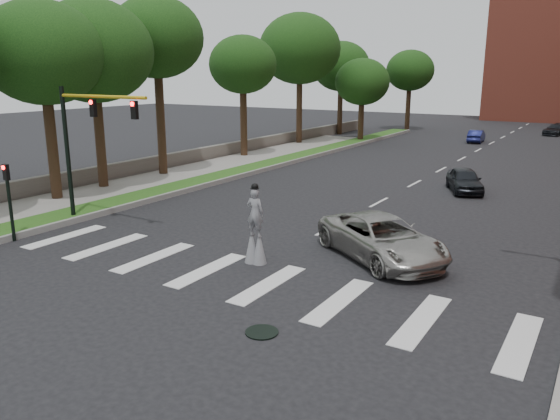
# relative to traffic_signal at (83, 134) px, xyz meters

# --- Properties ---
(ground_plane) EXTENTS (160.00, 160.00, 0.00)m
(ground_plane) POSITION_rel_traffic_signal_xyz_m (9.78, -3.00, -4.15)
(ground_plane) COLOR black
(ground_plane) RESTS_ON ground
(grass_median) EXTENTS (2.00, 60.00, 0.25)m
(grass_median) POSITION_rel_traffic_signal_xyz_m (-1.72, 17.00, -4.03)
(grass_median) COLOR #234F16
(grass_median) RESTS_ON ground
(median_curb) EXTENTS (0.20, 60.00, 0.28)m
(median_curb) POSITION_rel_traffic_signal_xyz_m (-0.67, 17.00, -4.01)
(median_curb) COLOR gray
(median_curb) RESTS_ON ground
(sidewalk_left) EXTENTS (4.00, 60.00, 0.18)m
(sidewalk_left) POSITION_rel_traffic_signal_xyz_m (-4.72, 7.00, -4.06)
(sidewalk_left) COLOR gray
(sidewalk_left) RESTS_ON ground
(stone_wall) EXTENTS (0.50, 56.00, 1.10)m
(stone_wall) POSITION_rel_traffic_signal_xyz_m (-7.22, 19.00, -3.60)
(stone_wall) COLOR #5D5750
(stone_wall) RESTS_ON ground
(manhole) EXTENTS (0.90, 0.90, 0.04)m
(manhole) POSITION_rel_traffic_signal_xyz_m (12.78, -5.00, -4.13)
(manhole) COLOR black
(manhole) RESTS_ON ground
(traffic_signal) EXTENTS (5.30, 0.23, 6.20)m
(traffic_signal) POSITION_rel_traffic_signal_xyz_m (0.00, 0.00, 0.00)
(traffic_signal) COLOR black
(traffic_signal) RESTS_ON ground
(secondary_signal) EXTENTS (0.25, 0.21, 3.23)m
(secondary_signal) POSITION_rel_traffic_signal_xyz_m (-0.52, -3.50, -2.20)
(secondary_signal) COLOR black
(secondary_signal) RESTS_ON ground
(stilt_performer) EXTENTS (0.84, 0.55, 2.99)m
(stilt_performer) POSITION_rel_traffic_signal_xyz_m (9.53, -0.48, -2.96)
(stilt_performer) COLOR #312013
(stilt_performer) RESTS_ON ground
(suv_crossing) EXTENTS (6.34, 5.56, 1.63)m
(suv_crossing) POSITION_rel_traffic_signal_xyz_m (13.28, 2.36, -3.34)
(suv_crossing) COLOR #A19F98
(suv_crossing) RESTS_ON ground
(car_near) EXTENTS (3.19, 4.38, 1.39)m
(car_near) POSITION_rel_traffic_signal_xyz_m (13.00, 16.20, -3.46)
(car_near) COLOR black
(car_near) RESTS_ON ground
(car_mid) EXTENTS (1.59, 3.83, 1.23)m
(car_mid) POSITION_rel_traffic_signal_xyz_m (8.29, 40.83, -3.53)
(car_mid) COLOR navy
(car_mid) RESTS_ON ground
(car_far) EXTENTS (2.75, 4.60, 1.25)m
(car_far) POSITION_rel_traffic_signal_xyz_m (14.43, 52.19, -3.53)
(car_far) COLOR black
(car_far) RESTS_ON ground
(tree_1) EXTENTS (6.22, 6.22, 10.41)m
(tree_1) POSITION_rel_traffic_signal_xyz_m (-5.29, 2.15, 3.58)
(tree_1) COLOR #312013
(tree_1) RESTS_ON ground
(tree_2) EXTENTS (6.06, 6.06, 11.55)m
(tree_2) POSITION_rel_traffic_signal_xyz_m (-5.59, 10.73, 4.76)
(tree_2) COLOR #312013
(tree_2) RESTS_ON ground
(tree_3) EXTENTS (5.39, 5.39, 9.71)m
(tree_3) POSITION_rel_traffic_signal_xyz_m (-5.76, 20.43, 3.21)
(tree_3) COLOR #312013
(tree_3) RESTS_ON ground
(tree_4) EXTENTS (7.71, 7.71, 12.25)m
(tree_4) POSITION_rel_traffic_signal_xyz_m (-6.15, 30.26, 4.79)
(tree_4) COLOR #312013
(tree_4) RESTS_ON ground
(tree_5) EXTENTS (6.38, 6.38, 10.19)m
(tree_5) POSITION_rel_traffic_signal_xyz_m (-6.69, 40.50, 3.29)
(tree_5) COLOR #312013
(tree_5) RESTS_ON ground
(tree_6) EXTENTS (5.41, 5.41, 8.22)m
(tree_6) POSITION_rel_traffic_signal_xyz_m (-1.90, 35.38, 1.73)
(tree_6) COLOR #312013
(tree_6) RESTS_ON ground
(tree_7) EXTENTS (5.64, 5.64, 9.45)m
(tree_7) POSITION_rel_traffic_signal_xyz_m (-1.61, 48.84, 2.86)
(tree_7) COLOR #312013
(tree_7) RESTS_ON ground
(tree_8) EXTENTS (6.80, 6.80, 10.86)m
(tree_8) POSITION_rel_traffic_signal_xyz_m (-5.63, 5.65, 3.78)
(tree_8) COLOR #312013
(tree_8) RESTS_ON ground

